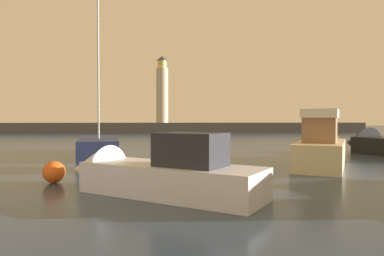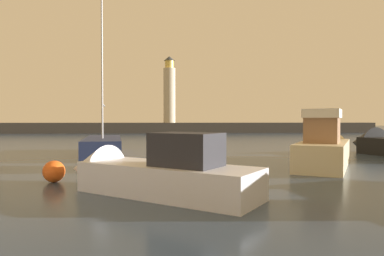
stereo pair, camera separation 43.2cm
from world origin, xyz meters
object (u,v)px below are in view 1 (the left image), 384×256
(lighthouse, at_px, (162,91))
(sailboat_moored, at_px, (99,146))
(motorboat_5, at_px, (146,173))
(motorboat_0, at_px, (323,148))
(mooring_buoy, at_px, (54,172))

(lighthouse, relative_size, sailboat_moored, 0.87)
(motorboat_5, height_order, sailboat_moored, sailboat_moored)
(sailboat_moored, bearing_deg, motorboat_0, -26.38)
(sailboat_moored, xyz_separation_m, mooring_buoy, (-0.06, -10.72, -0.24))
(motorboat_5, xyz_separation_m, mooring_buoy, (-3.61, 2.21, -0.23))
(motorboat_5, height_order, mooring_buoy, motorboat_5)
(lighthouse, relative_size, mooring_buoy, 14.52)
(motorboat_0, relative_size, motorboat_5, 1.13)
(mooring_buoy, bearing_deg, motorboat_5, -31.47)
(motorboat_5, bearing_deg, sailboat_moored, 105.36)
(sailboat_moored, height_order, mooring_buoy, sailboat_moored)
(motorboat_5, bearing_deg, mooring_buoy, 148.53)
(motorboat_0, xyz_separation_m, motorboat_5, (-9.49, -6.46, -0.28))
(motorboat_0, height_order, motorboat_5, motorboat_0)
(lighthouse, height_order, motorboat_5, lighthouse)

